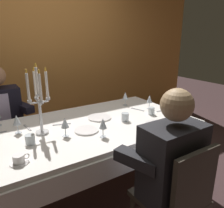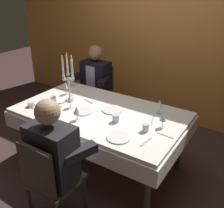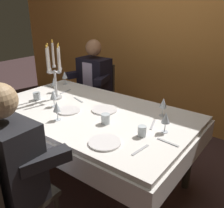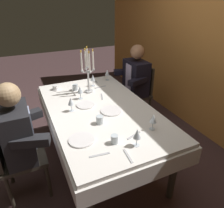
# 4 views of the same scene
# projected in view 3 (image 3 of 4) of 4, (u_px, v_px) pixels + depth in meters

# --- Properties ---
(ground_plane) EXTENTS (12.00, 12.00, 0.00)m
(ground_plane) POSITION_uv_depth(u_px,v_px,m) (92.00, 176.00, 2.54)
(ground_plane) COLOR #402C2C
(back_wall) EXTENTS (6.00, 0.12, 2.70)m
(back_wall) POSITION_uv_depth(u_px,v_px,m) (171.00, 29.00, 3.27)
(back_wall) COLOR #D3863D
(back_wall) RESTS_ON ground_plane
(dining_table) EXTENTS (1.94, 1.14, 0.74)m
(dining_table) POSITION_uv_depth(u_px,v_px,m) (90.00, 122.00, 2.31)
(dining_table) COLOR white
(dining_table) RESTS_ON ground_plane
(candelabra) EXTENTS (0.19, 0.19, 0.60)m
(candelabra) POSITION_uv_depth(u_px,v_px,m) (55.00, 72.00, 2.45)
(candelabra) COLOR silver
(candelabra) RESTS_ON dining_table
(dinner_plate_0) EXTENTS (0.21, 0.21, 0.01)m
(dinner_plate_0) POSITION_uv_depth(u_px,v_px,m) (68.00, 110.00, 2.24)
(dinner_plate_0) COLOR white
(dinner_plate_0) RESTS_ON dining_table
(dinner_plate_1) EXTENTS (0.24, 0.24, 0.01)m
(dinner_plate_1) POSITION_uv_depth(u_px,v_px,m) (105.00, 110.00, 2.26)
(dinner_plate_1) COLOR white
(dinner_plate_1) RESTS_ON dining_table
(dinner_plate_2) EXTENTS (0.23, 0.23, 0.01)m
(dinner_plate_2) POSITION_uv_depth(u_px,v_px,m) (105.00, 142.00, 1.72)
(dinner_plate_2) COLOR white
(dinner_plate_2) RESTS_ON dining_table
(wine_glass_0) EXTENTS (0.07, 0.07, 0.16)m
(wine_glass_0) POSITION_uv_depth(u_px,v_px,m) (54.00, 82.00, 2.70)
(wine_glass_0) COLOR silver
(wine_glass_0) RESTS_ON dining_table
(wine_glass_1) EXTENTS (0.07, 0.07, 0.16)m
(wine_glass_1) POSITION_uv_depth(u_px,v_px,m) (166.00, 118.00, 1.83)
(wine_glass_1) COLOR silver
(wine_glass_1) RESTS_ON dining_table
(wine_glass_2) EXTENTS (0.07, 0.07, 0.16)m
(wine_glass_2) POSITION_uv_depth(u_px,v_px,m) (57.00, 107.00, 2.03)
(wine_glass_2) COLOR silver
(wine_glass_2) RESTS_ON dining_table
(wine_glass_3) EXTENTS (0.07, 0.07, 0.16)m
(wine_glass_3) POSITION_uv_depth(u_px,v_px,m) (163.00, 104.00, 2.11)
(wine_glass_3) COLOR silver
(wine_glass_3) RESTS_ON dining_table
(wine_glass_4) EXTENTS (0.07, 0.07, 0.16)m
(wine_glass_4) POSITION_uv_depth(u_px,v_px,m) (53.00, 95.00, 2.31)
(wine_glass_4) COLOR silver
(wine_glass_4) RESTS_ON dining_table
(wine_glass_5) EXTENTS (0.07, 0.07, 0.16)m
(wine_glass_5) POSITION_uv_depth(u_px,v_px,m) (65.00, 75.00, 2.97)
(wine_glass_5) COLOR silver
(wine_glass_5) RESTS_ON dining_table
(water_tumbler_0) EXTENTS (0.07, 0.07, 0.08)m
(water_tumbler_0) POSITION_uv_depth(u_px,v_px,m) (106.00, 119.00, 2.00)
(water_tumbler_0) COLOR silver
(water_tumbler_0) RESTS_ON dining_table
(water_tumbler_1) EXTENTS (0.07, 0.07, 0.08)m
(water_tumbler_1) POSITION_uv_depth(u_px,v_px,m) (37.00, 96.00, 2.51)
(water_tumbler_1) COLOR silver
(water_tumbler_1) RESTS_ON dining_table
(water_tumbler_2) EXTENTS (0.07, 0.07, 0.08)m
(water_tumbler_2) POSITION_uv_depth(u_px,v_px,m) (142.00, 131.00, 1.81)
(water_tumbler_2) COLOR silver
(water_tumbler_2) RESTS_ON dining_table
(coffee_cup_0) EXTENTS (0.13, 0.12, 0.06)m
(coffee_cup_0) POSITION_uv_depth(u_px,v_px,m) (9.00, 101.00, 2.41)
(coffee_cup_0) COLOR white
(coffee_cup_0) RESTS_ON dining_table
(fork_0) EXTENTS (0.17, 0.07, 0.01)m
(fork_0) POSITION_uv_depth(u_px,v_px,m) (78.00, 100.00, 2.51)
(fork_0) COLOR #B7B7BC
(fork_0) RESTS_ON dining_table
(knife_1) EXTENTS (0.19, 0.02, 0.01)m
(knife_1) POSITION_uv_depth(u_px,v_px,m) (51.00, 87.00, 2.91)
(knife_1) COLOR #B7B7BC
(knife_1) RESTS_ON dining_table
(fork_2) EXTENTS (0.17, 0.03, 0.01)m
(fork_2) POSITION_uv_depth(u_px,v_px,m) (168.00, 142.00, 1.73)
(fork_2) COLOR #B7B7BC
(fork_2) RESTS_ON dining_table
(fork_3) EXTENTS (0.07, 0.17, 0.01)m
(fork_3) POSITION_uv_depth(u_px,v_px,m) (153.00, 125.00, 1.98)
(fork_3) COLOR #B7B7BC
(fork_3) RESTS_ON dining_table
(spoon_4) EXTENTS (0.04, 0.17, 0.01)m
(spoon_4) POSITION_uv_depth(u_px,v_px,m) (140.00, 150.00, 1.64)
(spoon_4) COLOR #B7B7BC
(spoon_4) RESTS_ON dining_table
(spoon_5) EXTENTS (0.04, 0.17, 0.01)m
(spoon_5) POSITION_uv_depth(u_px,v_px,m) (65.00, 92.00, 2.75)
(spoon_5) COLOR #B7B7BC
(spoon_5) RESTS_ON dining_table
(seated_diner_0) EXTENTS (0.63, 0.48, 1.24)m
(seated_diner_0) POSITION_uv_depth(u_px,v_px,m) (95.00, 78.00, 3.31)
(seated_diner_0) COLOR #332D24
(seated_diner_0) RESTS_ON ground_plane
(seated_diner_1) EXTENTS (0.63, 0.48, 1.24)m
(seated_diner_1) POSITION_uv_depth(u_px,v_px,m) (9.00, 160.00, 1.54)
(seated_diner_1) COLOR #332D24
(seated_diner_1) RESTS_ON ground_plane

